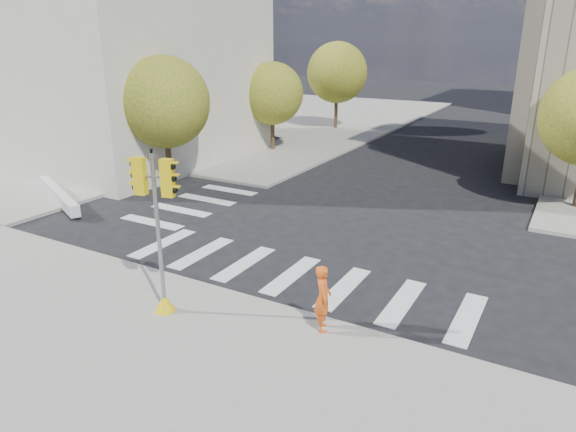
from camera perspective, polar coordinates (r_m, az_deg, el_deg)
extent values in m
plane|color=black|center=(17.96, 3.80, -4.25)|extent=(160.00, 160.00, 0.00)
cube|color=gray|center=(49.55, -3.93, 10.90)|extent=(28.00, 40.00, 0.15)
cube|color=beige|center=(35.49, -21.04, 16.12)|extent=(18.00, 14.00, 12.00)
cylinder|color=#382616|center=(26.48, -13.08, 5.77)|extent=(0.28, 0.28, 2.45)
sphere|color=#39671D|center=(25.98, -13.58, 12.19)|extent=(4.40, 4.40, 4.40)
cylinder|color=#382616|center=(34.36, -1.71, 9.00)|extent=(0.28, 0.28, 2.17)
sphere|color=#39671D|center=(33.99, -1.76, 13.46)|extent=(4.00, 4.00, 4.00)
cylinder|color=#382616|center=(43.08, 5.34, 11.29)|extent=(0.28, 0.28, 2.62)
sphere|color=#39671D|center=(42.76, 5.48, 15.59)|extent=(4.80, 4.80, 4.80)
cone|color=#E0BA0B|center=(14.36, -13.55, -9.32)|extent=(0.56, 0.56, 0.50)
cylinder|color=gray|center=(13.57, -14.17, -2.18)|extent=(0.11, 0.11, 4.33)
cylinder|color=black|center=(12.96, -14.96, 6.99)|extent=(0.07, 0.07, 0.12)
cylinder|color=gray|center=(13.10, -14.72, 4.21)|extent=(0.89, 0.29, 0.06)
cube|color=#E0BA0B|center=(13.29, -16.15, 4.29)|extent=(0.35, 0.29, 0.95)
cube|color=#E0BA0B|center=(12.92, -13.24, 4.13)|extent=(0.35, 0.29, 0.95)
imported|color=#E95515|center=(12.90, 3.90, -9.08)|extent=(0.69, 0.76, 1.75)
cube|color=silver|center=(25.52, -24.17, 2.16)|extent=(5.62, 2.88, 0.50)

